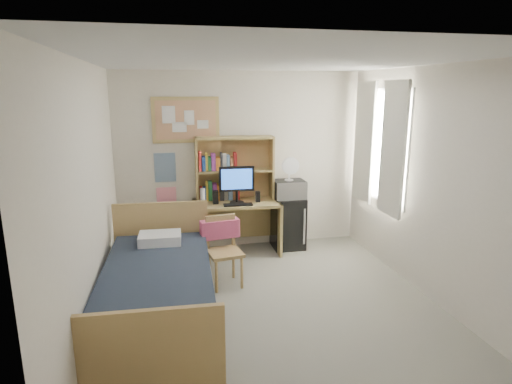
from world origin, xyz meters
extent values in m
cube|color=gray|center=(0.00, 0.00, -0.01)|extent=(3.60, 4.20, 0.02)
cube|color=silver|center=(0.00, 0.00, 2.60)|extent=(3.60, 4.20, 0.02)
cube|color=silver|center=(0.00, 2.10, 1.30)|extent=(3.60, 0.04, 2.60)
cube|color=silver|center=(0.00, -2.10, 1.30)|extent=(3.60, 0.04, 2.60)
cube|color=silver|center=(-1.80, 0.00, 1.30)|extent=(0.04, 4.20, 2.60)
cube|color=silver|center=(1.80, 0.00, 1.30)|extent=(0.04, 4.20, 2.60)
cube|color=white|center=(1.75, 1.20, 1.60)|extent=(0.10, 1.40, 1.70)
cube|color=white|center=(1.72, 0.80, 1.60)|extent=(0.04, 0.55, 1.70)
cube|color=white|center=(1.72, 1.60, 1.60)|extent=(0.04, 0.55, 1.70)
cube|color=tan|center=(-0.78, 2.08, 1.92)|extent=(0.94, 0.03, 0.64)
cube|color=#215187|center=(-1.10, 2.09, 1.25)|extent=(0.30, 0.01, 0.42)
cube|color=#ED2951|center=(-1.10, 2.09, 0.78)|extent=(0.28, 0.01, 0.36)
cube|color=tan|center=(-0.12, 1.77, 0.39)|extent=(1.26, 0.67, 0.77)
cube|color=tan|center=(-0.44, 0.74, 0.43)|extent=(0.49, 0.49, 0.85)
cube|color=black|center=(0.67, 1.84, 0.39)|extent=(0.46, 0.46, 0.78)
cube|color=#1A212F|center=(-1.23, -0.02, 0.30)|extent=(1.20, 2.25, 0.61)
cube|color=tan|center=(-0.12, 1.92, 1.23)|extent=(1.13, 0.33, 0.92)
cube|color=black|center=(-0.13, 1.71, 1.04)|extent=(0.50, 0.06, 0.53)
cube|color=black|center=(-0.13, 1.57, 0.78)|extent=(0.41, 0.15, 0.02)
cube|color=black|center=(-0.43, 1.72, 0.87)|extent=(0.08, 0.08, 0.19)
cube|color=black|center=(0.17, 1.70, 0.85)|extent=(0.07, 0.07, 0.15)
cylinder|color=white|center=(-0.61, 1.69, 0.89)|extent=(0.07, 0.07, 0.23)
cube|color=#CC4D73|center=(-0.47, 0.93, 0.66)|extent=(0.50, 0.22, 0.23)
cube|color=silver|center=(0.67, 1.82, 0.91)|extent=(0.46, 0.35, 0.26)
cylinder|color=white|center=(0.67, 1.82, 1.20)|extent=(0.25, 0.25, 0.31)
cube|color=white|center=(-1.19, 0.73, 0.66)|extent=(0.49, 0.35, 0.11)
camera|label=1|loc=(-1.09, -4.07, 2.33)|focal=30.00mm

